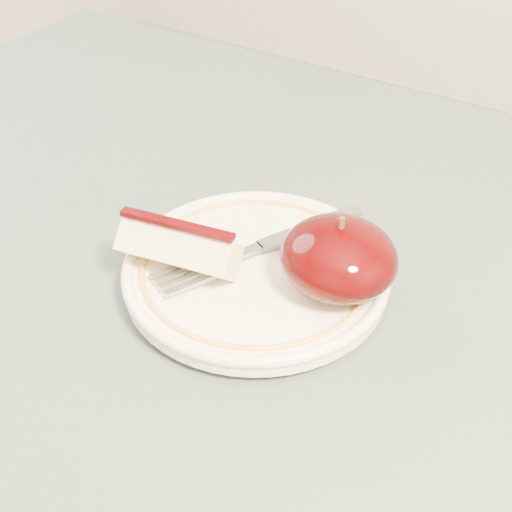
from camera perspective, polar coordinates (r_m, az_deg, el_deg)
The scene contains 5 objects.
table at distance 0.58m, azimuth -9.54°, elevation -10.97°, with size 0.90×0.90×0.75m.
plate at distance 0.52m, azimuth 0.00°, elevation -1.21°, with size 0.20×0.20×0.02m.
apple_half at distance 0.49m, azimuth 6.61°, elevation -0.14°, with size 0.08×0.08×0.06m.
apple_wedge at distance 0.51m, azimuth -6.21°, elevation 0.73°, with size 0.09×0.05×0.04m.
fork at distance 0.53m, azimuth 0.18°, elevation 0.68°, with size 0.09×0.17×0.00m.
Camera 1 is at (0.28, -0.26, 1.10)m, focal length 50.00 mm.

